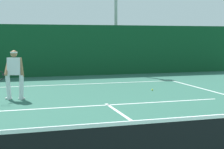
{
  "coord_description": "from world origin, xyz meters",
  "views": [
    {
      "loc": [
        -2.92,
        -4.11,
        2.09
      ],
      "look_at": [
        -0.01,
        5.72,
        1.0
      ],
      "focal_mm": 56.06,
      "sensor_mm": 36.0,
      "label": 1
    }
  ],
  "objects": [
    {
      "name": "back_fence_windscreen",
      "position": [
        0.0,
        14.74,
        1.39
      ],
      "size": [
        20.02,
        0.12,
        2.77
      ],
      "primitive_type": "cube",
      "color": "#0F4323",
      "rests_on": "ground_plane"
    },
    {
      "name": "court_line_baseline_far",
      "position": [
        0.0,
        11.2,
        0.0
      ],
      "size": [
        9.3,
        0.1,
        0.01
      ],
      "primitive_type": "cube",
      "color": "white",
      "rests_on": "ground_plane"
    },
    {
      "name": "court_line_service",
      "position": [
        0.0,
        6.17,
        0.0
      ],
      "size": [
        7.58,
        0.1,
        0.01
      ],
      "primitive_type": "cube",
      "color": "white",
      "rests_on": "ground_plane"
    },
    {
      "name": "tennis_ball",
      "position": [
        2.48,
        8.52,
        0.03
      ],
      "size": [
        0.07,
        0.07,
        0.07
      ],
      "primitive_type": "sphere",
      "color": "#D1E033",
      "rests_on": "ground_plane"
    },
    {
      "name": "player_far",
      "position": [
        -2.76,
        7.97,
        0.92
      ],
      "size": [
        0.95,
        0.84,
        1.67
      ],
      "rotation": [
        0.0,
        0.0,
        2.82
      ],
      "color": "silver",
      "rests_on": "ground_plane"
    },
    {
      "name": "court_line_centre",
      "position": [
        0.0,
        3.2,
        0.0
      ],
      "size": [
        0.1,
        6.4,
        0.01
      ],
      "primitive_type": "cube",
      "color": "white",
      "rests_on": "ground_plane"
    }
  ]
}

